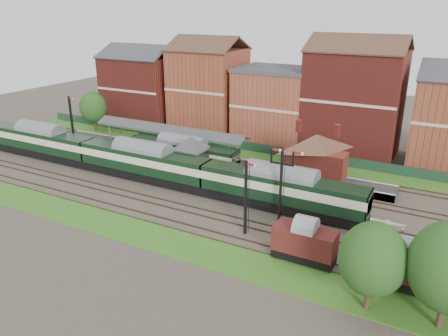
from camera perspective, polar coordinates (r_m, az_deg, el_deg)
The scene contains 20 objects.
ground at distance 55.57m, azimuth -3.42°, elevation -3.08°, with size 160.00×160.00×0.00m, color #473D33.
grass_back at distance 68.73m, azimuth 3.58°, elevation 1.64°, with size 90.00×4.50×0.06m, color #2D6619.
grass_front at distance 46.84m, azimuth -11.20°, elevation -8.16°, with size 90.00×5.00×0.06m, color #2D6619.
fence at distance 70.24m, azimuth 4.28°, elevation 2.66°, with size 90.00×0.12×1.50m, color #193823.
platform at distance 65.56m, azimuth -2.69°, elevation 1.15°, with size 55.00×3.40×1.00m, color #2D2D2D.
signal_box at distance 58.47m, azimuth -4.32°, elevation 1.48°, with size 5.40×5.40×6.00m.
brick_hut at distance 55.51m, azimuth 2.72°, elevation -1.75°, with size 3.20×2.64×2.94m.
station_building at distance 57.96m, azimuth 11.84°, elevation 1.71°, with size 8.10×8.10×5.90m.
canopy at distance 67.52m, azimuth -7.14°, elevation 5.22°, with size 26.00×3.89×4.08m.
semaphore_bracket at distance 46.77m, azimuth 7.50°, elevation -1.73°, with size 3.60×0.25×8.18m.
semaphore_platform_end at distance 78.71m, azimuth -19.32°, elevation 6.09°, with size 1.23×0.25×8.00m.
semaphore_siding at distance 43.86m, azimuth 2.87°, elevation -3.80°, with size 1.23×0.25×8.00m.
yard_lamp at distance 36.65m, azimuth 20.06°, elevation -10.65°, with size 2.60×0.22×7.00m.
town_backdrop at distance 74.97m, azimuth 6.51°, elevation 8.67°, with size 69.00×10.00×16.00m.
dmu_train at distance 59.24m, azimuth -10.48°, elevation 0.86°, with size 58.88×3.09×4.52m.
platform_railcar at distance 63.15m, azimuth -5.42°, elevation 2.08°, with size 17.30×2.73×3.98m.
goods_van_a at distance 40.96m, azimuth 10.49°, elevation -9.45°, with size 5.68×2.46×3.44m.
goods_van_b at distance 39.72m, azimuth 21.65°, elevation -11.58°, with size 5.91×2.56×3.59m.
tree_far at distance 34.91m, azimuth 18.85°, elevation -11.22°, with size 5.06×5.06×7.39m.
tree_back at distance 85.18m, azimuth -16.70°, elevation 7.60°, with size 5.03×5.03×7.35m.
Camera 1 is at (27.05, -43.18, 22.16)m, focal length 35.00 mm.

